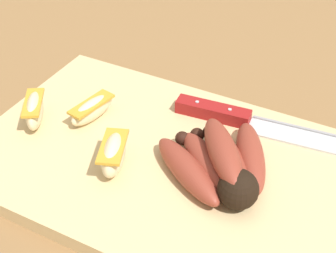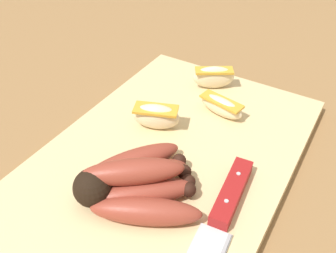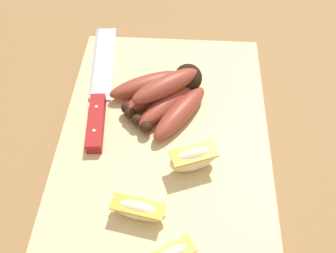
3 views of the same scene
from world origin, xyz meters
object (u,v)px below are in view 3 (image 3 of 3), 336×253
(apple_wedge_near, at_px, (138,210))
(apple_wedge_far, at_px, (193,159))
(chefs_knife, at_px, (99,99))
(banana_bunch, at_px, (166,94))

(apple_wedge_near, bearing_deg, apple_wedge_far, -41.05)
(apple_wedge_far, bearing_deg, chefs_knife, 53.21)
(chefs_knife, height_order, apple_wedge_near, apple_wedge_near)
(banana_bunch, xyz_separation_m, apple_wedge_near, (-0.19, 0.02, -0.00))
(apple_wedge_near, relative_size, apple_wedge_far, 1.03)
(banana_bunch, height_order, chefs_knife, banana_bunch)
(banana_bunch, bearing_deg, apple_wedge_near, 173.51)
(chefs_knife, distance_m, apple_wedge_near, 0.20)
(chefs_knife, bearing_deg, apple_wedge_far, -126.79)
(chefs_knife, relative_size, apple_wedge_near, 3.80)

